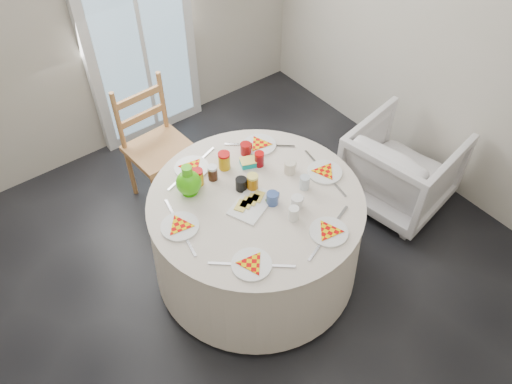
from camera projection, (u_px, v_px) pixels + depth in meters
floor at (242, 285)px, 3.60m from camera, size 4.00×4.00×0.00m
wall_back at (81, 10)px, 3.76m from camera, size 4.00×0.02×2.60m
wall_right at (467, 34)px, 3.50m from camera, size 0.02×4.00×2.60m
glass_door at (138, 28)px, 4.08m from camera, size 1.00×0.08×2.10m
table at (256, 235)px, 3.44m from camera, size 1.43×1.43×0.73m
wooden_chair at (160, 152)px, 3.89m from camera, size 0.49×0.47×1.02m
armchair at (403, 164)px, 3.91m from camera, size 0.81×0.85×0.77m
place_settings at (256, 195)px, 3.15m from camera, size 1.62×1.62×0.02m
jar_cluster at (228, 166)px, 3.27m from camera, size 0.54×0.42×0.14m
butter_tub at (249, 160)px, 3.36m from camera, size 0.14×0.12×0.05m
green_pitcher at (188, 177)px, 3.12m from camera, size 0.19×0.19×0.21m
cheese_platter at (252, 201)px, 3.11m from camera, size 0.36×0.30×0.04m
mugs_glasses at (275, 179)px, 3.19m from camera, size 0.74×0.74×0.10m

